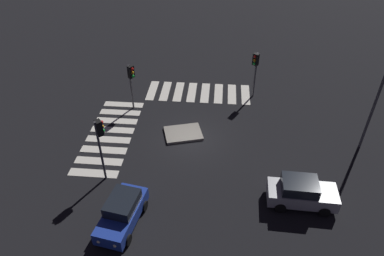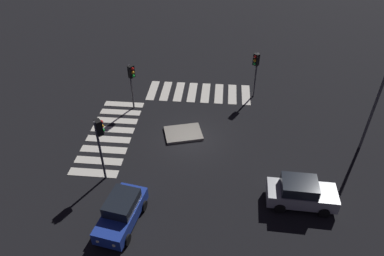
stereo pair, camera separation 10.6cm
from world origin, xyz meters
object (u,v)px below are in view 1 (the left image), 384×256
Objects in this scene: car_silver at (301,193)px; traffic_light_east at (131,77)px; traffic_light_south at (255,65)px; car_blue at (122,212)px; traffic_island at (183,133)px; street_lamp at (382,85)px; traffic_light_north at (100,136)px.

car_silver is 14.82m from traffic_light_east.
car_silver is 11.92m from traffic_light_south.
car_blue is at bearing -165.00° from car_silver.
traffic_island is at bearing 0.11° from traffic_light_east.
car_silver reaches higher than car_blue.
street_lamp reaches higher than traffic_light_east.
car_silver is at bearing -46.12° from traffic_light_north.
car_blue is at bearing 7.30° from traffic_light_south.
street_lamp reaches higher than traffic_light_north.
traffic_light_south is at bearing 6.91° from traffic_light_north.
car_silver is 11.98m from traffic_light_north.
traffic_light_east is (4.25, -3.05, 2.79)m from traffic_island.
car_blue is at bearing 73.36° from traffic_island.
car_silver is 1.06× the size of traffic_light_east.
traffic_light_north is at bearing -54.28° from traffic_light_east.
car_blue is 1.01× the size of traffic_light_south.
car_silver is at bearing 113.06° from car_blue.
car_silver is 0.92× the size of traffic_light_north.
street_lamp is at bearing -25.84° from traffic_light_north.
traffic_light_north is at bearing 48.33° from traffic_island.
traffic_light_east is at bearing 144.72° from car_silver.
car_blue is 15.90m from traffic_light_south.
traffic_light_north reaches higher than traffic_light_east.
street_lamp reaches higher than car_blue.
traffic_light_south is at bearing -132.74° from traffic_island.
traffic_light_south reaches higher than traffic_island.
car_blue is (2.43, 8.12, 0.73)m from traffic_island.
traffic_light_east is (-0.00, -7.83, -0.42)m from traffic_light_north.
traffic_light_east reaches higher than car_blue.
traffic_light_east is at bearing -35.63° from traffic_island.
street_lamp is (-4.99, -5.54, 4.10)m from car_silver.
traffic_light_south is at bearing 102.89° from car_silver.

